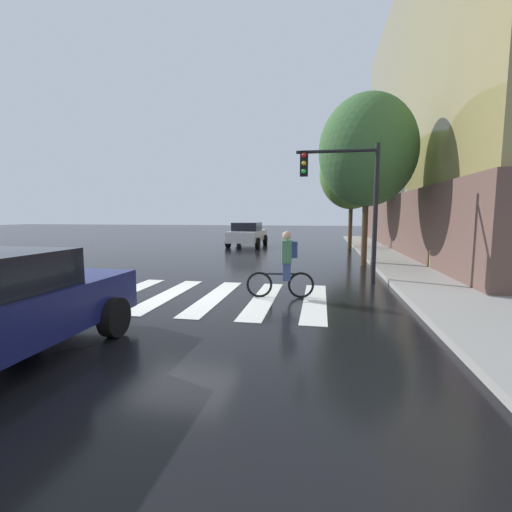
# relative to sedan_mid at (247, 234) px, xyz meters

# --- Properties ---
(ground_plane) EXTENTS (120.00, 120.00, 0.00)m
(ground_plane) POSITION_rel_sedan_mid_xyz_m (1.37, -14.75, -0.81)
(ground_plane) COLOR black
(crosswalk_stripes) EXTENTS (6.87, 3.93, 0.01)m
(crosswalk_stripes) POSITION_rel_sedan_mid_xyz_m (1.56, -14.75, -0.81)
(crosswalk_stripes) COLOR silver
(crosswalk_stripes) RESTS_ON ground
(sedan_mid) EXTENTS (2.17, 4.57, 1.58)m
(sedan_mid) POSITION_rel_sedan_mid_xyz_m (0.00, 0.00, 0.00)
(sedan_mid) COLOR silver
(sedan_mid) RESTS_ON ground
(cyclist) EXTENTS (1.70, 0.39, 1.69)m
(cyclist) POSITION_rel_sedan_mid_xyz_m (3.96, -14.46, 0.03)
(cyclist) COLOR black
(cyclist) RESTS_ON ground
(traffic_light_near) EXTENTS (2.47, 0.28, 4.20)m
(traffic_light_near) POSITION_rel_sedan_mid_xyz_m (5.60, -12.01, 2.05)
(traffic_light_near) COLOR black
(traffic_light_near) RESTS_ON ground
(fire_hydrant) EXTENTS (0.33, 0.22, 0.78)m
(fire_hydrant) POSITION_rel_sedan_mid_xyz_m (8.93, -9.18, -0.28)
(fire_hydrant) COLOR gold
(fire_hydrant) RESTS_ON sidewalk
(street_tree_near) EXTENTS (3.85, 3.85, 6.85)m
(street_tree_near) POSITION_rel_sedan_mid_xyz_m (6.59, -8.11, 3.81)
(street_tree_near) COLOR #4C3823
(street_tree_near) RESTS_ON ground
(street_tree_mid) EXTENTS (3.86, 3.86, 6.86)m
(street_tree_mid) POSITION_rel_sedan_mid_xyz_m (6.58, -0.73, 3.82)
(street_tree_mid) COLOR #4C3823
(street_tree_mid) RESTS_ON ground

